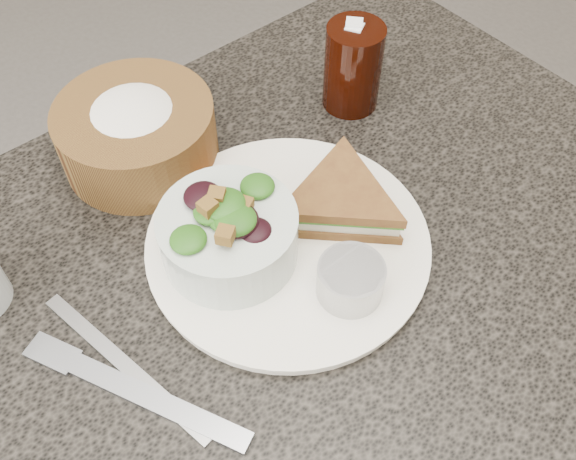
# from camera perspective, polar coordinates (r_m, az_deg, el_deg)

# --- Properties ---
(dining_table) EXTENTS (1.00, 0.70, 0.75)m
(dining_table) POSITION_cam_1_polar(r_m,az_deg,el_deg) (1.01, -0.81, -15.92)
(dining_table) COLOR black
(dining_table) RESTS_ON floor
(dinner_plate) EXTENTS (0.30, 0.30, 0.01)m
(dinner_plate) POSITION_cam_1_polar(r_m,az_deg,el_deg) (0.69, 0.00, -1.19)
(dinner_plate) COLOR white
(dinner_plate) RESTS_ON dining_table
(sandwich) EXTENTS (0.22, 0.22, 0.04)m
(sandwich) POSITION_cam_1_polar(r_m,az_deg,el_deg) (0.69, 4.69, 2.58)
(sandwich) COLOR brown
(sandwich) RESTS_ON dinner_plate
(salad_bowl) EXTENTS (0.18, 0.18, 0.08)m
(salad_bowl) POSITION_cam_1_polar(r_m,az_deg,el_deg) (0.64, -5.36, 0.11)
(salad_bowl) COLOR silver
(salad_bowl) RESTS_ON dinner_plate
(dressing_ramekin) EXTENTS (0.08, 0.08, 0.04)m
(dressing_ramekin) POSITION_cam_1_polar(r_m,az_deg,el_deg) (0.63, 5.57, -4.47)
(dressing_ramekin) COLOR #9B9C9D
(dressing_ramekin) RESTS_ON dinner_plate
(orange_wedge) EXTENTS (0.09, 0.09, 0.03)m
(orange_wedge) POSITION_cam_1_polar(r_m,az_deg,el_deg) (0.72, -4.85, 4.47)
(orange_wedge) COLOR #FF6504
(orange_wedge) RESTS_ON dinner_plate
(fork) EXTENTS (0.11, 0.20, 0.01)m
(fork) POSITION_cam_1_polar(r_m,az_deg,el_deg) (0.62, -12.44, -14.29)
(fork) COLOR #9398A1
(fork) RESTS_ON dining_table
(knife) EXTENTS (0.05, 0.22, 0.00)m
(knife) POSITION_cam_1_polar(r_m,az_deg,el_deg) (0.64, -14.25, -11.60)
(knife) COLOR #949597
(knife) RESTS_ON dining_table
(bread_basket) EXTENTS (0.19, 0.19, 0.10)m
(bread_basket) POSITION_cam_1_polar(r_m,az_deg,el_deg) (0.76, -13.41, 9.02)
(bread_basket) COLOR brown
(bread_basket) RESTS_ON dining_table
(cola_glass) EXTENTS (0.08, 0.08, 0.12)m
(cola_glass) POSITION_cam_1_polar(r_m,az_deg,el_deg) (0.82, 5.82, 14.54)
(cola_glass) COLOR black
(cola_glass) RESTS_ON dining_table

